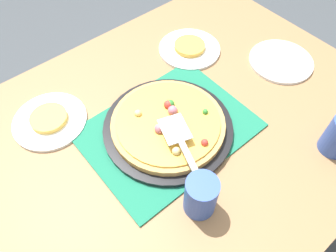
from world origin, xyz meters
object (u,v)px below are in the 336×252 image
(pizza, at_px, (168,123))
(plate_far_right, at_px, (189,49))
(pizza_pan, at_px, (168,127))
(plate_side, at_px, (281,61))
(plate_near_left, at_px, (50,121))
(served_slice_left, at_px, (49,118))
(served_slice_right, at_px, (190,46))
(cup_far, at_px, (201,196))
(pizza_server, at_px, (181,143))

(pizza, relative_size, plate_far_right, 1.50)
(pizza_pan, relative_size, plate_side, 1.73)
(plate_near_left, relative_size, served_slice_left, 2.00)
(served_slice_left, relative_size, served_slice_right, 1.00)
(served_slice_left, distance_m, served_slice_right, 0.54)
(pizza_pan, height_order, plate_side, pizza_pan)
(served_slice_right, xyz_separation_m, cup_far, (0.38, 0.45, 0.04))
(pizza_pan, relative_size, cup_far, 3.17)
(served_slice_left, bearing_deg, served_slice_right, 176.97)
(plate_side, xyz_separation_m, served_slice_right, (0.20, -0.25, 0.01))
(pizza_pan, bearing_deg, plate_side, 176.55)
(pizza, height_order, plate_far_right, pizza)
(plate_side, xyz_separation_m, served_slice_left, (0.74, -0.28, 0.01))
(served_slice_right, relative_size, pizza_server, 0.47)
(cup_far, bearing_deg, served_slice_right, -129.88)
(served_slice_left, xyz_separation_m, pizza_server, (-0.22, 0.34, 0.05))
(pizza, distance_m, served_slice_right, 0.36)
(pizza, distance_m, plate_side, 0.49)
(cup_far, distance_m, pizza_server, 0.15)
(served_slice_left, relative_size, pizza_server, 0.47)
(plate_far_right, relative_size, cup_far, 1.83)
(plate_far_right, height_order, cup_far, cup_far)
(plate_far_right, distance_m, served_slice_right, 0.01)
(plate_side, bearing_deg, served_slice_right, -51.40)
(pizza, distance_m, plate_near_left, 0.36)
(plate_near_left, distance_m, served_slice_left, 0.01)
(plate_far_right, bearing_deg, served_slice_left, -3.03)
(cup_far, bearing_deg, pizza, -111.70)
(pizza, height_order, pizza_server, pizza_server)
(pizza_pan, height_order, pizza_server, pizza_server)
(pizza_pan, xyz_separation_m, cup_far, (0.09, 0.23, 0.05))
(plate_far_right, bearing_deg, pizza, 37.86)
(served_slice_left, xyz_separation_m, served_slice_right, (-0.54, 0.03, 0.00))
(pizza_pan, xyz_separation_m, pizza_server, (0.03, 0.09, 0.06))
(plate_near_left, height_order, plate_side, same)
(plate_near_left, bearing_deg, plate_side, 159.25)
(plate_far_right, height_order, plate_side, same)
(pizza_pan, distance_m, pizza_server, 0.11)
(pizza, height_order, served_slice_left, pizza)
(plate_far_right, xyz_separation_m, served_slice_left, (0.54, -0.03, 0.01))
(pizza, relative_size, served_slice_right, 3.00)
(plate_far_right, xyz_separation_m, served_slice_right, (0.00, -0.00, 0.01))
(plate_far_right, distance_m, pizza_server, 0.45)
(served_slice_right, bearing_deg, pizza_server, 44.68)
(plate_side, distance_m, cup_far, 0.62)
(served_slice_right, bearing_deg, cup_far, 50.12)
(plate_side, height_order, cup_far, cup_far)
(pizza_pan, height_order, served_slice_right, served_slice_right)
(plate_near_left, bearing_deg, plate_far_right, 176.97)
(plate_near_left, bearing_deg, served_slice_right, 176.97)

